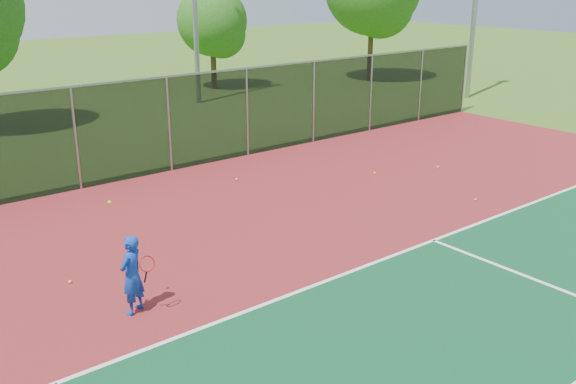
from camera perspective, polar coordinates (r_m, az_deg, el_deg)
name	(u,v)px	position (r m, az deg, el deg)	size (l,w,h in m)	color
ground	(492,319)	(12.54, 17.71, -10.68)	(120.00, 120.00, 0.00)	#38611B
court_apron	(409,280)	(13.57, 10.71, -7.68)	(30.00, 20.00, 0.02)	maroon
fence_back	(169,123)	(20.58, -10.54, 6.04)	(30.00, 0.06, 3.03)	black
tennis_player	(132,274)	(12.13, -13.71, -7.14)	(0.66, 0.71, 2.23)	#1237A9
practice_ball_0	(70,282)	(13.89, -18.81, -7.56)	(0.07, 0.07, 0.07)	#D3DF1A
practice_ball_1	(237,179)	(19.65, -4.59, 1.14)	(0.07, 0.07, 0.07)	#D3DF1A
practice_ball_2	(375,173)	(20.40, 7.73, 1.69)	(0.07, 0.07, 0.07)	#D3DF1A
practice_ball_3	(475,200)	(18.56, 16.32, -0.65)	(0.07, 0.07, 0.07)	#D3DF1A
practice_ball_4	(438,167)	(21.42, 13.17, 2.18)	(0.07, 0.07, 0.07)	#D3DF1A
tree_back_mid	(214,24)	(35.82, -6.57, 14.61)	(3.78, 3.78, 5.55)	#362513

